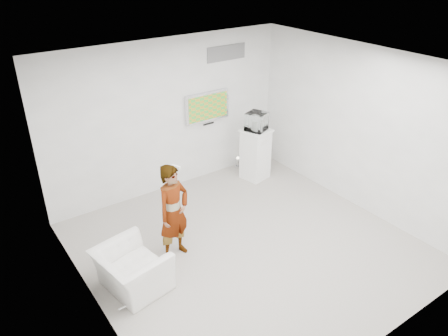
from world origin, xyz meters
The scene contains 10 objects.
room centered at (0.00, 0.00, 1.50)m, with size 5.01×5.01×3.00m.
tv centered at (0.85, 2.45, 1.55)m, with size 1.00×0.08×0.60m, color silver.
logo_decal centered at (1.35, 2.49, 2.55)m, with size 0.90×0.02×0.30m, color slate.
person centered at (-1.06, 0.49, 0.80)m, with size 0.58×0.38×1.60m, color white.
armchair centered at (-1.95, 0.19, 0.32)m, with size 0.98×0.85×0.64m, color white.
pedestal centered at (1.60, 1.79, 0.54)m, with size 0.53×0.53×1.09m, color white.
floor_uplight centered at (1.59, 2.37, 0.12)m, with size 0.16×0.16×0.24m, color silver.
vitrine centered at (1.60, 1.79, 1.27)m, with size 0.37×0.37×0.37m, color white.
console centered at (1.60, 1.79, 1.19)m, with size 0.05×0.15×0.20m, color white.
wii_remote centered at (-0.87, 0.71, 1.44)m, with size 0.04×0.15×0.04m, color white.
Camera 1 is at (-3.68, -4.55, 4.49)m, focal length 35.00 mm.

